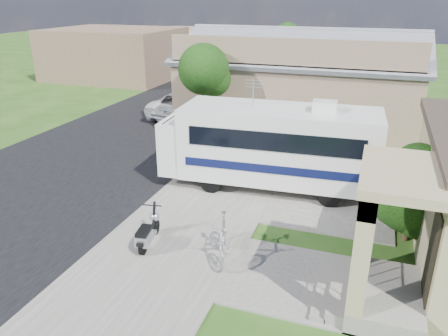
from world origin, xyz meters
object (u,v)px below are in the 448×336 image
(garden_hose, at_px, (341,269))
(van, at_px, (223,80))
(motorhome, at_px, (271,144))
(pickup_truck, at_px, (188,104))
(scooter, at_px, (148,233))
(bicycle, at_px, (223,239))
(shrub, at_px, (415,192))

(garden_hose, bearing_deg, van, 117.38)
(van, relative_size, garden_hose, 17.99)
(motorhome, relative_size, pickup_truck, 1.45)
(motorhome, xyz_separation_m, pickup_truck, (-6.88, 8.20, -0.94))
(scooter, bearing_deg, motorhome, 57.00)
(bicycle, relative_size, van, 0.32)
(scooter, distance_m, bicycle, 2.19)
(scooter, relative_size, bicycle, 0.81)
(bicycle, bearing_deg, scooter, 167.34)
(pickup_truck, bearing_deg, bicycle, 128.92)
(motorhome, distance_m, shrub, 5.23)
(shrub, height_order, garden_hose, shrub)
(van, height_order, garden_hose, van)
(pickup_truck, bearing_deg, garden_hose, 139.38)
(scooter, height_order, garden_hose, scooter)
(pickup_truck, distance_m, van, 7.09)
(garden_hose, bearing_deg, pickup_truck, 127.87)
(pickup_truck, bearing_deg, shrub, 149.44)
(motorhome, distance_m, bicycle, 5.10)
(motorhome, relative_size, van, 1.27)
(bicycle, bearing_deg, van, 92.07)
(pickup_truck, bearing_deg, motorhome, 141.48)
(shrub, relative_size, pickup_truck, 0.55)
(shrub, relative_size, bicycle, 1.52)
(motorhome, xyz_separation_m, bicycle, (-0.04, -4.98, -1.10))
(bicycle, xyz_separation_m, van, (-7.19, 20.27, 0.30))
(scooter, distance_m, van, 21.06)
(van, bearing_deg, pickup_truck, -95.09)
(bicycle, relative_size, garden_hose, 5.73)
(shrub, distance_m, pickup_truck, 15.63)
(scooter, height_order, bicycle, bicycle)
(shrub, distance_m, scooter, 7.59)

